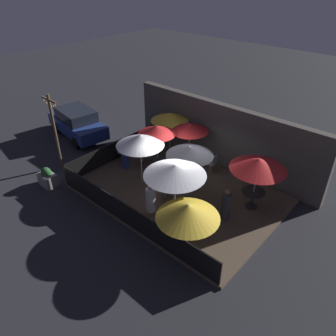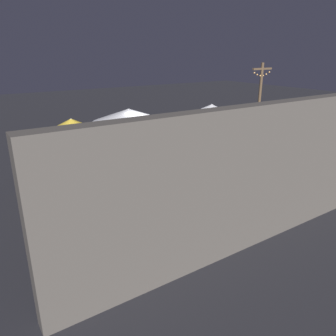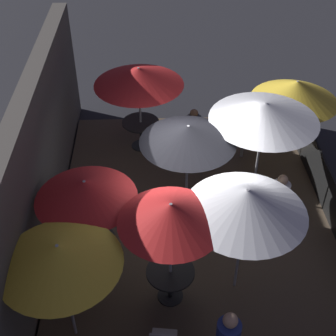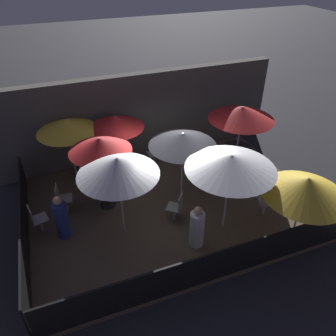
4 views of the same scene
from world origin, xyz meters
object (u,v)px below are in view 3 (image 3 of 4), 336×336
(patio_umbrella_4, at_px, (188,134))
(patio_umbrella_7, at_px, (246,201))
(dining_table_2, at_px, (141,127))
(patio_umbrella_5, at_px, (265,111))
(dining_table_1, at_px, (170,276))
(patio_umbrella_1, at_px, (171,213))
(patron_1, at_px, (193,135))
(patio_chair_4, at_px, (231,210))
(patio_umbrella_2, at_px, (139,76))
(patio_umbrella_6, at_px, (296,91))
(dining_table_0, at_px, (94,246))
(patron_0, at_px, (278,202))
(patio_umbrella_0, at_px, (85,190))
(patio_chair_2, at_px, (246,140))
(patio_umbrella_3, at_px, (59,255))
(patio_chair_0, at_px, (93,201))

(patio_umbrella_4, distance_m, patio_umbrella_7, 2.16)
(patio_umbrella_7, bearing_deg, dining_table_2, 21.30)
(patio_umbrella_5, height_order, dining_table_1, patio_umbrella_5)
(patio_umbrella_1, height_order, patron_1, patio_umbrella_1)
(patio_chair_4, bearing_deg, patio_umbrella_7, 33.75)
(patio_umbrella_1, distance_m, patio_umbrella_4, 2.26)
(patio_umbrella_2, height_order, dining_table_1, patio_umbrella_2)
(patio_umbrella_5, distance_m, patio_umbrella_6, 1.86)
(patio_umbrella_2, xyz_separation_m, dining_table_0, (-3.95, 0.86, -1.43))
(patio_umbrella_2, relative_size, patron_0, 1.78)
(patron_0, bearing_deg, dining_table_0, 115.10)
(patron_0, bearing_deg, patio_umbrella_1, 137.05)
(patio_umbrella_4, height_order, patio_umbrella_5, patio_umbrella_5)
(patio_umbrella_0, height_order, patron_0, patio_umbrella_0)
(patio_chair_2, bearing_deg, patron_0, 109.35)
(dining_table_1, height_order, patron_1, patron_1)
(patio_umbrella_4, distance_m, patio_umbrella_6, 3.39)
(dining_table_1, xyz_separation_m, patio_chair_4, (1.69, -1.32, -0.07))
(patio_umbrella_2, relative_size, patio_chair_4, 2.46)
(patio_umbrella_3, height_order, patio_umbrella_4, patio_umbrella_4)
(patron_1, bearing_deg, patio_chair_2, 167.56)
(patio_umbrella_4, distance_m, dining_table_1, 2.71)
(dining_table_2, bearing_deg, patio_umbrella_7, -158.70)
(patio_umbrella_2, bearing_deg, dining_table_0, 167.68)
(patio_umbrella_4, xyz_separation_m, patio_chair_4, (-0.52, -0.89, -1.57))
(patio_umbrella_6, distance_m, dining_table_1, 5.43)
(patio_umbrella_3, relative_size, dining_table_0, 2.59)
(patio_umbrella_1, xyz_separation_m, dining_table_1, (0.00, -0.00, -1.55))
(patio_umbrella_1, relative_size, patio_umbrella_6, 1.12)
(patio_umbrella_6, bearing_deg, patron_1, 90.01)
(patio_umbrella_6, relative_size, patio_chair_2, 2.18)
(dining_table_0, distance_m, patio_chair_4, 2.89)
(patio_umbrella_6, xyz_separation_m, dining_table_2, (0.42, 3.65, -1.19))
(patio_umbrella_0, relative_size, patio_umbrella_3, 0.99)
(patio_umbrella_1, bearing_deg, dining_table_2, 6.60)
(dining_table_1, bearing_deg, dining_table_0, 62.05)
(patio_umbrella_6, height_order, dining_table_0, patio_umbrella_6)
(patio_umbrella_2, height_order, patio_chair_4, patio_umbrella_2)
(patio_umbrella_6, height_order, patio_umbrella_7, patio_umbrella_7)
(patio_umbrella_3, distance_m, patio_umbrella_4, 3.57)
(patio_chair_2, height_order, patron_1, patron_1)
(patio_umbrella_3, xyz_separation_m, patron_1, (4.95, -2.40, -1.41))
(patio_umbrella_2, bearing_deg, patio_umbrella_0, 167.68)
(patio_umbrella_4, distance_m, dining_table_2, 3.05)
(patio_umbrella_3, distance_m, patio_chair_4, 4.09)
(patio_umbrella_2, xyz_separation_m, patio_umbrella_3, (-5.38, 1.10, -0.00))
(patio_umbrella_7, bearing_deg, patio_chair_0, 56.08)
(patio_umbrella_1, xyz_separation_m, patio_umbrella_2, (4.70, 0.54, -0.10))
(patio_umbrella_0, distance_m, dining_table_0, 1.40)
(patio_umbrella_2, distance_m, patio_umbrella_5, 3.20)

